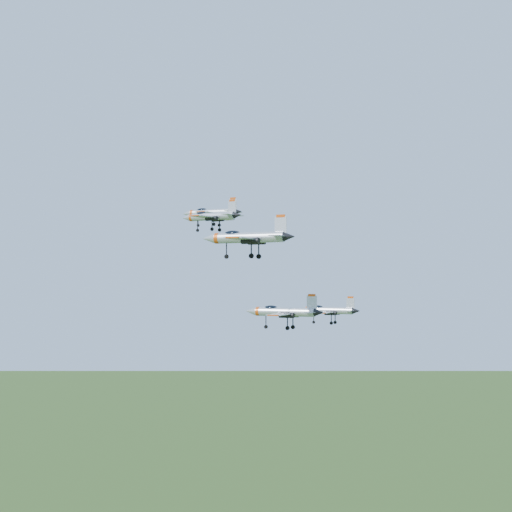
% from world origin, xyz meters
% --- Properties ---
extents(jet_lead, '(12.93, 10.62, 3.47)m').
position_xyz_m(jet_lead, '(-16.67, 15.92, 143.84)').
color(jet_lead, '#B0B6BE').
extents(jet_left_high, '(12.12, 10.15, 3.24)m').
position_xyz_m(jet_left_high, '(-8.38, -1.28, 141.46)').
color(jet_left_high, '#B0B6BE').
extents(jet_right_high, '(13.68, 11.24, 3.66)m').
position_xyz_m(jet_right_high, '(6.27, -20.16, 136.63)').
color(jet_right_high, '#B0B6BE').
extents(jet_left_low, '(11.30, 9.31, 3.02)m').
position_xyz_m(jet_left_low, '(8.92, 8.56, 125.69)').
color(jet_left_low, '#B0B6BE').
extents(jet_right_low, '(12.51, 10.28, 3.35)m').
position_xyz_m(jet_right_low, '(7.26, -8.72, 126.18)').
color(jet_right_low, '#B0B6BE').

